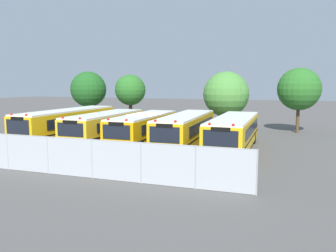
{
  "coord_description": "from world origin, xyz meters",
  "views": [
    {
      "loc": [
        10.5,
        -24.53,
        4.88
      ],
      "look_at": [
        2.02,
        0.0,
        1.6
      ],
      "focal_mm": 36.01,
      "sensor_mm": 36.0,
      "label": 1
    }
  ],
  "objects_px": {
    "school_bus_0": "(68,123)",
    "tree_2": "(228,94)",
    "school_bus_4": "(234,132)",
    "school_bus_1": "(105,126)",
    "tree_1": "(129,89)",
    "tree_0": "(89,89)",
    "school_bus_2": "(144,128)",
    "school_bus_3": "(186,130)",
    "tree_3": "(298,89)"
  },
  "relations": [
    {
      "from": "school_bus_0",
      "to": "tree_2",
      "type": "distance_m",
      "value": 15.57
    },
    {
      "from": "school_bus_4",
      "to": "tree_2",
      "type": "distance_m",
      "value": 9.75
    },
    {
      "from": "school_bus_1",
      "to": "tree_1",
      "type": "height_order",
      "value": "tree_1"
    },
    {
      "from": "school_bus_1",
      "to": "tree_2",
      "type": "xyz_separation_m",
      "value": [
        8.64,
        9.25,
        2.47
      ]
    },
    {
      "from": "school_bus_1",
      "to": "tree_1",
      "type": "distance_m",
      "value": 11.17
    },
    {
      "from": "tree_1",
      "to": "tree_2",
      "type": "distance_m",
      "value": 11.45
    },
    {
      "from": "school_bus_4",
      "to": "tree_0",
      "type": "height_order",
      "value": "tree_0"
    },
    {
      "from": "school_bus_2",
      "to": "school_bus_4",
      "type": "relative_size",
      "value": 0.89
    },
    {
      "from": "school_bus_1",
      "to": "school_bus_2",
      "type": "xyz_separation_m",
      "value": [
        3.58,
        -0.2,
        0.01
      ]
    },
    {
      "from": "school_bus_0",
      "to": "school_bus_4",
      "type": "distance_m",
      "value": 14.31
    },
    {
      "from": "school_bus_0",
      "to": "school_bus_4",
      "type": "relative_size",
      "value": 1.09
    },
    {
      "from": "school_bus_4",
      "to": "tree_1",
      "type": "relative_size",
      "value": 1.82
    },
    {
      "from": "tree_2",
      "to": "school_bus_3",
      "type": "bearing_deg",
      "value": -99.81
    },
    {
      "from": "school_bus_0",
      "to": "tree_1",
      "type": "bearing_deg",
      "value": -93.87
    },
    {
      "from": "tree_1",
      "to": "tree_3",
      "type": "distance_m",
      "value": 17.98
    },
    {
      "from": "school_bus_0",
      "to": "school_bus_1",
      "type": "distance_m",
      "value": 3.69
    },
    {
      "from": "school_bus_1",
      "to": "tree_3",
      "type": "distance_m",
      "value": 19.0
    },
    {
      "from": "school_bus_2",
      "to": "tree_2",
      "type": "xyz_separation_m",
      "value": [
        5.06,
        9.45,
        2.47
      ]
    },
    {
      "from": "school_bus_1",
      "to": "tree_3",
      "type": "height_order",
      "value": "tree_3"
    },
    {
      "from": "school_bus_0",
      "to": "school_bus_2",
      "type": "distance_m",
      "value": 7.28
    },
    {
      "from": "school_bus_1",
      "to": "tree_0",
      "type": "relative_size",
      "value": 1.56
    },
    {
      "from": "school_bus_3",
      "to": "tree_3",
      "type": "xyz_separation_m",
      "value": [
        8.22,
        11.1,
        2.99
      ]
    },
    {
      "from": "school_bus_2",
      "to": "school_bus_4",
      "type": "bearing_deg",
      "value": -178.28
    },
    {
      "from": "tree_0",
      "to": "tree_2",
      "type": "relative_size",
      "value": 1.04
    },
    {
      "from": "school_bus_3",
      "to": "school_bus_4",
      "type": "height_order",
      "value": "school_bus_3"
    },
    {
      "from": "tree_1",
      "to": "tree_2",
      "type": "relative_size",
      "value": 0.97
    },
    {
      "from": "school_bus_0",
      "to": "school_bus_2",
      "type": "relative_size",
      "value": 1.22
    },
    {
      "from": "school_bus_4",
      "to": "tree_0",
      "type": "bearing_deg",
      "value": -29.74
    },
    {
      "from": "school_bus_1",
      "to": "tree_0",
      "type": "xyz_separation_m",
      "value": [
        -8.46,
        11.1,
        2.82
      ]
    },
    {
      "from": "school_bus_1",
      "to": "tree_1",
      "type": "bearing_deg",
      "value": -75.2
    },
    {
      "from": "school_bus_0",
      "to": "tree_0",
      "type": "bearing_deg",
      "value": -65.31
    },
    {
      "from": "school_bus_0",
      "to": "tree_3",
      "type": "height_order",
      "value": "tree_3"
    },
    {
      "from": "school_bus_3",
      "to": "tree_1",
      "type": "xyz_separation_m",
      "value": [
        -9.75,
        10.6,
        2.81
      ]
    },
    {
      "from": "tree_3",
      "to": "tree_2",
      "type": "bearing_deg",
      "value": -165.61
    },
    {
      "from": "tree_2",
      "to": "tree_1",
      "type": "bearing_deg",
      "value": 174.02
    },
    {
      "from": "school_bus_3",
      "to": "tree_1",
      "type": "bearing_deg",
      "value": -48.63
    },
    {
      "from": "school_bus_4",
      "to": "school_bus_0",
      "type": "bearing_deg",
      "value": 0.35
    },
    {
      "from": "school_bus_3",
      "to": "tree_0",
      "type": "bearing_deg",
      "value": -37.27
    },
    {
      "from": "tree_0",
      "to": "school_bus_4",
      "type": "bearing_deg",
      "value": -30.14
    },
    {
      "from": "tree_2",
      "to": "school_bus_1",
      "type": "bearing_deg",
      "value": -133.05
    },
    {
      "from": "school_bus_2",
      "to": "school_bus_4",
      "type": "xyz_separation_m",
      "value": [
        7.03,
        0.23,
        0.0
      ]
    },
    {
      "from": "school_bus_1",
      "to": "school_bus_3",
      "type": "xyz_separation_m",
      "value": [
        7.01,
        -0.16,
        0.05
      ]
    },
    {
      "from": "school_bus_0",
      "to": "tree_1",
      "type": "xyz_separation_m",
      "value": [
        0.95,
        10.4,
        2.76
      ]
    },
    {
      "from": "school_bus_2",
      "to": "tree_3",
      "type": "bearing_deg",
      "value": -136.41
    },
    {
      "from": "school_bus_3",
      "to": "tree_1",
      "type": "height_order",
      "value": "tree_1"
    },
    {
      "from": "school_bus_3",
      "to": "tree_3",
      "type": "distance_m",
      "value": 14.14
    },
    {
      "from": "tree_2",
      "to": "tree_0",
      "type": "bearing_deg",
      "value": 173.83
    },
    {
      "from": "tree_0",
      "to": "tree_1",
      "type": "relative_size",
      "value": 1.07
    },
    {
      "from": "school_bus_0",
      "to": "school_bus_1",
      "type": "relative_size",
      "value": 1.18
    },
    {
      "from": "school_bus_0",
      "to": "tree_2",
      "type": "height_order",
      "value": "tree_2"
    }
  ]
}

